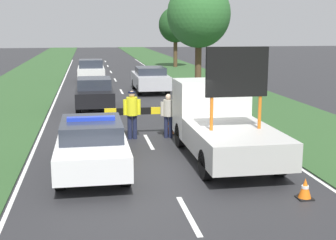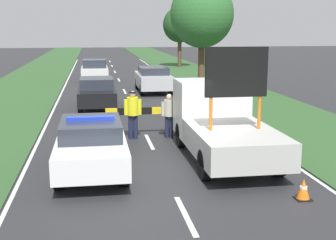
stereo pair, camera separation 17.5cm
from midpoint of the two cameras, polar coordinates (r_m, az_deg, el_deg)
ground_plane at (r=13.01m, az=-0.94°, el=-6.02°), size 160.00×160.00×0.00m
lane_markings at (r=26.51m, az=-5.53°, el=2.84°), size 7.64×62.72×0.01m
grass_verge_left at (r=32.81m, az=-17.52°, el=4.00°), size 4.99×120.00×0.03m
grass_verge_right at (r=33.54m, az=4.62°, el=4.63°), size 4.99×120.00×0.03m
police_car at (r=12.94m, az=-9.65°, el=-2.82°), size 1.83×4.91×1.51m
work_truck at (r=14.15m, az=6.15°, el=-0.27°), size 2.23×5.31×3.36m
road_barrier at (r=16.93m, az=-3.80°, el=0.88°), size 2.51×0.08×1.01m
police_officer at (r=16.32m, az=-4.72°, el=1.16°), size 0.61×0.39×1.70m
pedestrian_civilian at (r=16.46m, az=-0.26°, el=0.96°), size 0.56×0.36×1.57m
traffic_cone_near_police at (r=17.11m, az=-0.15°, el=-0.87°), size 0.39×0.39×0.55m
traffic_cone_centre_front at (r=11.20m, az=15.93°, el=-8.06°), size 0.35×0.35×0.49m
queued_car_sedan_black at (r=22.72m, az=-9.18°, el=3.28°), size 1.76×4.13×1.50m
queued_car_sedan_silver at (r=28.41m, az=-2.37°, el=5.04°), size 1.90×4.59×1.51m
queued_car_van_white at (r=34.54m, az=-9.51°, el=6.00°), size 1.88×4.05×1.57m
roadside_tree_near_left at (r=28.79m, az=3.60°, el=12.70°), size 3.82×3.82×6.63m
roadside_tree_near_right at (r=46.10m, az=0.81°, el=11.50°), size 3.24×3.24×5.80m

